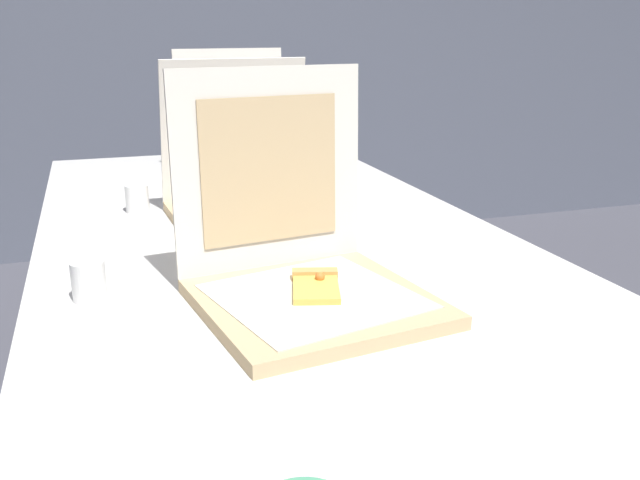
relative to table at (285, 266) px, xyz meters
name	(u,v)px	position (x,y,z in m)	size (l,w,h in m)	color
table	(285,266)	(0.00, 0.00, 0.00)	(0.97, 2.28, 0.74)	silver
pizza_box_front	(304,270)	(-0.05, -0.30, 0.10)	(0.39, 0.40, 0.36)	tan
pizza_box_middle	(247,196)	(-0.02, 0.23, 0.10)	(0.36, 0.37, 0.36)	tan
pizza_box_back	(247,158)	(0.08, 0.70, 0.10)	(0.38, 0.40, 0.36)	tan
cup_white_far	(137,199)	(-0.26, 0.37, 0.08)	(0.05, 0.05, 0.07)	white
cup_white_near_center	(89,281)	(-0.38, -0.18, 0.08)	(0.05, 0.05, 0.07)	white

